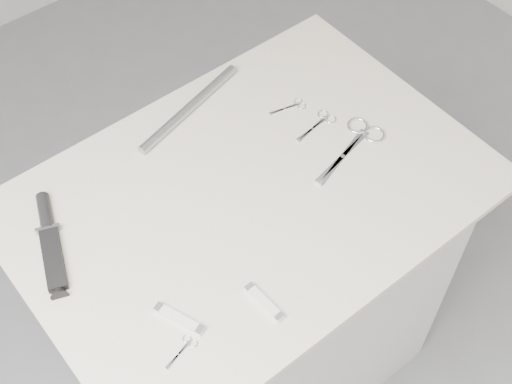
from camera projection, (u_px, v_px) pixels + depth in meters
ground at (252, 367)px, 2.26m from camera, size 4.00×4.00×0.01m
plinth at (251, 298)px, 1.90m from camera, size 0.90×0.60×0.90m
display_board at (250, 194)px, 1.53m from camera, size 1.00×0.70×0.02m
large_shears at (358, 139)px, 1.61m from camera, size 0.22×0.11×0.01m
embroidery_scissors_a at (320, 122)px, 1.64m from camera, size 0.12×0.05×0.00m
embroidery_scissors_b at (292, 106)px, 1.67m from camera, size 0.09×0.04×0.00m
tiny_scissors at (184, 349)px, 1.30m from camera, size 0.08×0.04×0.00m
sheathed_knife at (49, 237)px, 1.44m from camera, size 0.12×0.23×0.03m
pocket_knife_a at (179, 319)px, 1.33m from camera, size 0.06×0.11×0.01m
pocket_knife_b at (264, 302)px, 1.36m from camera, size 0.03×0.10×0.01m
metal_rail at (189, 108)px, 1.66m from camera, size 0.32×0.10×0.02m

